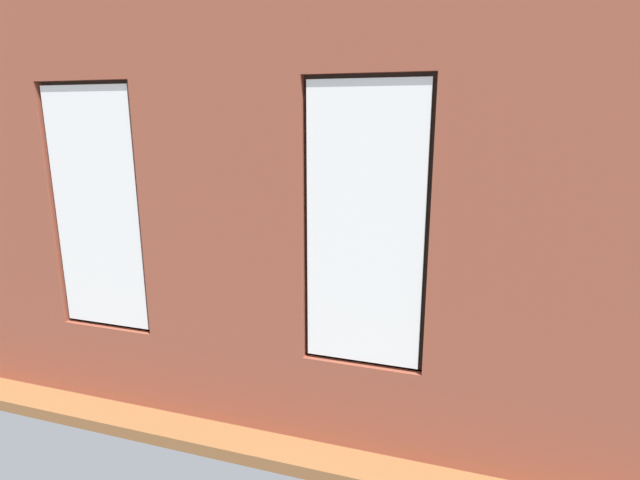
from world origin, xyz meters
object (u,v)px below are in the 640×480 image
couch_by_window (200,337)px  remote_silver (339,268)px  cup_ceramic (366,263)px  tv_flatscreen (175,221)px  potted_plant_between_couches (349,306)px  media_console (177,260)px  candle_jar (300,262)px  remote_black (334,265)px  potted_plant_foreground_right (247,225)px  potted_plant_by_left_couch (471,262)px  table_plant_small (323,252)px  coffee_table (334,269)px  potted_plant_near_tv (171,247)px  potted_plant_beside_window_right (77,275)px  couch_left (505,297)px  papasan_chair (360,237)px  potted_plant_corner_far_left (542,350)px

couch_by_window → remote_silver: size_ratio=11.92×
cup_ceramic → tv_flatscreen: bearing=1.7°
potted_plant_between_couches → media_console: bearing=-36.0°
candle_jar → media_console: (2.05, -0.18, -0.21)m
remote_black → potted_plant_foreground_right: 2.89m
cup_ceramic → potted_plant_by_left_couch: 1.60m
remote_black → potted_plant_foreground_right: potted_plant_foreground_right is taller
candle_jar → table_plant_small: 0.36m
couch_by_window → potted_plant_foreground_right: couch_by_window is taller
coffee_table → potted_plant_foreground_right: bearing=-40.3°
remote_silver → potted_plant_near_tv: potted_plant_near_tv is taller
coffee_table → potted_plant_foreground_right: potted_plant_foreground_right is taller
potted_plant_by_left_couch → remote_silver: bearing=33.4°
media_console → tv_flatscreen: 0.61m
remote_black → table_plant_small: bearing=-60.4°
coffee_table → couch_by_window: bearing=75.0°
remote_black → potted_plant_beside_window_right: 3.19m
table_plant_small → remote_silver: bearing=142.8°
candle_jar → potted_plant_foreground_right: (1.75, -1.99, -0.02)m
table_plant_small → potted_plant_near_tv: 2.02m
potted_plant_foreground_right → potted_plant_beside_window_right: potted_plant_beside_window_right is taller
coffee_table → table_plant_small: bearing=-28.9°
remote_black → tv_flatscreen: 2.54m
coffee_table → candle_jar: (0.45, 0.12, 0.10)m
couch_left → potted_plant_foreground_right: (4.38, -2.24, 0.11)m
remote_silver → papasan_chair: bearing=49.0°
potted_plant_near_tv → coffee_table: bearing=-156.1°
papasan_chair → potted_plant_foreground_right: (2.19, -0.33, -0.02)m
remote_black → potted_plant_near_tv: bearing=-7.5°
tv_flatscreen → couch_left: bearing=174.7°
remote_silver → potted_plant_by_left_couch: size_ratio=0.32×
coffee_table → candle_jar: bearing=15.4°
table_plant_small → remote_silver: table_plant_small is taller
couch_by_window → coffee_table: couch_by_window is taller
table_plant_small → potted_plant_corner_far_left: 3.63m
tv_flatscreen → potted_plant_foreground_right: size_ratio=1.56×
potted_plant_by_left_couch → cup_ceramic: bearing=31.3°
remote_silver → media_console: size_ratio=0.18×
potted_plant_corner_far_left → potted_plant_beside_window_right: (4.25, 0.01, 0.16)m
table_plant_small → couch_left: bearing=168.5°
couch_by_window → potted_plant_near_tv: size_ratio=1.67×
candle_jar → potted_plant_corner_far_left: (-2.78, 2.38, 0.24)m
papasan_chair → potted_plant_near_tv: 3.11m
potted_plant_near_tv → tv_flatscreen: bearing=-59.4°
couch_left → papasan_chair: couch_left is taller
potted_plant_foreground_right → potted_plant_near_tv: bearing=95.1°
remote_silver → papasan_chair: 1.67m
cup_ceramic → potted_plant_near_tv: potted_plant_near_tv is taller
candle_jar → cup_ceramic: bearing=-162.7°
potted_plant_by_left_couch → potted_plant_corner_far_left: bearing=99.0°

